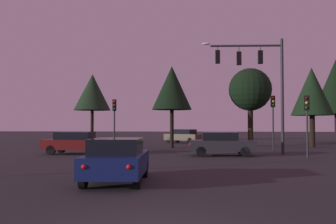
{
  "coord_description": "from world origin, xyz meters",
  "views": [
    {
      "loc": [
        0.83,
        -6.66,
        1.97
      ],
      "look_at": [
        -1.6,
        19.84,
        2.92
      ],
      "focal_mm": 39.77,
      "sensor_mm": 36.0,
      "label": 1
    }
  ],
  "objects_px": {
    "traffic_light_corner_left": "(273,112)",
    "traffic_light_corner_right": "(307,113)",
    "car_crossing_right": "(76,142)",
    "tree_center_horizon": "(172,88)",
    "tree_lot_edge": "(312,92)",
    "car_crossing_left": "(222,143)",
    "car_far_lane": "(184,136)",
    "traffic_signal_mast_arm": "(258,73)",
    "tree_left_far": "(250,90)",
    "tree_right_cluster": "(92,92)",
    "tree_behind_sign": "(336,87)",
    "traffic_light_median": "(114,114)",
    "car_nearside_lane": "(117,159)"
  },
  "relations": [
    {
      "from": "traffic_signal_mast_arm",
      "to": "traffic_light_corner_right",
      "type": "height_order",
      "value": "traffic_signal_mast_arm"
    },
    {
      "from": "car_far_lane",
      "to": "tree_left_far",
      "type": "distance_m",
      "value": 10.08
    },
    {
      "from": "traffic_light_median",
      "to": "car_far_lane",
      "type": "xyz_separation_m",
      "value": [
        4.81,
        12.57,
        -2.05
      ]
    },
    {
      "from": "tree_center_horizon",
      "to": "car_far_lane",
      "type": "bearing_deg",
      "value": 86.18
    },
    {
      "from": "traffic_light_corner_left",
      "to": "tree_lot_edge",
      "type": "relative_size",
      "value": 0.59
    },
    {
      "from": "car_far_lane",
      "to": "tree_right_cluster",
      "type": "height_order",
      "value": "tree_right_cluster"
    },
    {
      "from": "traffic_light_corner_left",
      "to": "car_crossing_right",
      "type": "height_order",
      "value": "traffic_light_corner_left"
    },
    {
      "from": "car_crossing_left",
      "to": "tree_left_far",
      "type": "xyz_separation_m",
      "value": [
        3.19,
        10.54,
        4.42
      ]
    },
    {
      "from": "traffic_light_corner_left",
      "to": "car_crossing_right",
      "type": "distance_m",
      "value": 15.1
    },
    {
      "from": "car_crossing_right",
      "to": "tree_left_far",
      "type": "height_order",
      "value": "tree_left_far"
    },
    {
      "from": "traffic_signal_mast_arm",
      "to": "car_far_lane",
      "type": "distance_m",
      "value": 17.46
    },
    {
      "from": "tree_center_horizon",
      "to": "traffic_light_corner_left",
      "type": "bearing_deg",
      "value": -17.29
    },
    {
      "from": "car_crossing_right",
      "to": "traffic_light_median",
      "type": "bearing_deg",
      "value": 66.42
    },
    {
      "from": "traffic_light_corner_left",
      "to": "tree_left_far",
      "type": "bearing_deg",
      "value": 102.16
    },
    {
      "from": "car_crossing_left",
      "to": "tree_left_far",
      "type": "height_order",
      "value": "tree_left_far"
    },
    {
      "from": "car_far_lane",
      "to": "traffic_light_corner_right",
      "type": "bearing_deg",
      "value": -65.31
    },
    {
      "from": "tree_behind_sign",
      "to": "car_far_lane",
      "type": "bearing_deg",
      "value": -166.52
    },
    {
      "from": "traffic_signal_mast_arm",
      "to": "tree_left_far",
      "type": "height_order",
      "value": "traffic_signal_mast_arm"
    },
    {
      "from": "car_nearside_lane",
      "to": "tree_left_far",
      "type": "relative_size",
      "value": 0.58
    },
    {
      "from": "tree_behind_sign",
      "to": "tree_right_cluster",
      "type": "relative_size",
      "value": 1.23
    },
    {
      "from": "traffic_light_corner_right",
      "to": "car_crossing_left",
      "type": "xyz_separation_m",
      "value": [
        -5.05,
        1.21,
        -1.89
      ]
    },
    {
      "from": "traffic_light_corner_right",
      "to": "tree_right_cluster",
      "type": "distance_m",
      "value": 27.57
    },
    {
      "from": "tree_left_far",
      "to": "tree_right_cluster",
      "type": "distance_m",
      "value": 18.99
    },
    {
      "from": "traffic_signal_mast_arm",
      "to": "traffic_light_corner_left",
      "type": "bearing_deg",
      "value": 68.14
    },
    {
      "from": "traffic_light_median",
      "to": "car_crossing_right",
      "type": "bearing_deg",
      "value": -113.58
    },
    {
      "from": "traffic_light_corner_left",
      "to": "traffic_light_corner_right",
      "type": "distance_m",
      "value": 6.71
    },
    {
      "from": "car_far_lane",
      "to": "tree_center_horizon",
      "type": "distance_m",
      "value": 9.95
    },
    {
      "from": "traffic_light_median",
      "to": "tree_lot_edge",
      "type": "distance_m",
      "value": 17.93
    },
    {
      "from": "car_crossing_left",
      "to": "tree_behind_sign",
      "type": "distance_m",
      "value": 26.32
    },
    {
      "from": "traffic_light_corner_left",
      "to": "car_crossing_left",
      "type": "distance_m",
      "value": 7.29
    },
    {
      "from": "car_nearside_lane",
      "to": "tree_left_far",
      "type": "distance_m",
      "value": 23.72
    },
    {
      "from": "tree_left_far",
      "to": "traffic_light_corner_right",
      "type": "bearing_deg",
      "value": -81.02
    },
    {
      "from": "traffic_light_corner_right",
      "to": "traffic_light_median",
      "type": "xyz_separation_m",
      "value": [
        -13.13,
        5.53,
        0.16
      ]
    },
    {
      "from": "tree_right_cluster",
      "to": "tree_lot_edge",
      "type": "bearing_deg",
      "value": -19.38
    },
    {
      "from": "tree_left_far",
      "to": "tree_lot_edge",
      "type": "relative_size",
      "value": 1.0
    },
    {
      "from": "traffic_light_corner_left",
      "to": "tree_behind_sign",
      "type": "relative_size",
      "value": 0.44
    },
    {
      "from": "car_far_lane",
      "to": "tree_center_horizon",
      "type": "bearing_deg",
      "value": -93.82
    },
    {
      "from": "tree_center_horizon",
      "to": "tree_right_cluster",
      "type": "distance_m",
      "value": 14.6
    },
    {
      "from": "traffic_light_corner_left",
      "to": "traffic_light_corner_right",
      "type": "relative_size",
      "value": 1.14
    },
    {
      "from": "car_crossing_right",
      "to": "tree_lot_edge",
      "type": "bearing_deg",
      "value": 28.32
    },
    {
      "from": "traffic_light_corner_left",
      "to": "tree_lot_edge",
      "type": "xyz_separation_m",
      "value": [
        4.37,
        4.92,
        1.96
      ]
    },
    {
      "from": "car_crossing_right",
      "to": "tree_center_horizon",
      "type": "height_order",
      "value": "tree_center_horizon"
    },
    {
      "from": "traffic_signal_mast_arm",
      "to": "tree_behind_sign",
      "type": "distance_m",
      "value": 23.41
    },
    {
      "from": "car_crossing_left",
      "to": "tree_lot_edge",
      "type": "height_order",
      "value": "tree_lot_edge"
    },
    {
      "from": "traffic_signal_mast_arm",
      "to": "tree_right_cluster",
      "type": "xyz_separation_m",
      "value": [
        -16.64,
        17.28,
        0.36
      ]
    },
    {
      "from": "tree_right_cluster",
      "to": "car_crossing_right",
      "type": "bearing_deg",
      "value": -76.46
    },
    {
      "from": "traffic_light_median",
      "to": "tree_lot_edge",
      "type": "xyz_separation_m",
      "value": [
        16.74,
        6.05,
        2.16
      ]
    },
    {
      "from": "traffic_light_median",
      "to": "car_crossing_left",
      "type": "height_order",
      "value": "traffic_light_median"
    },
    {
      "from": "tree_lot_edge",
      "to": "traffic_signal_mast_arm",
      "type": "bearing_deg",
      "value": -123.42
    },
    {
      "from": "tree_center_horizon",
      "to": "tree_lot_edge",
      "type": "xyz_separation_m",
      "value": [
        12.53,
        2.39,
        -0.21
      ]
    }
  ]
}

